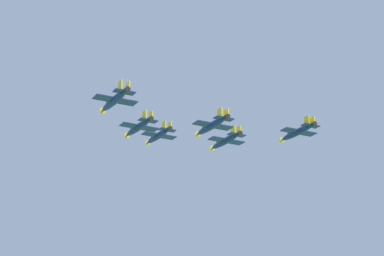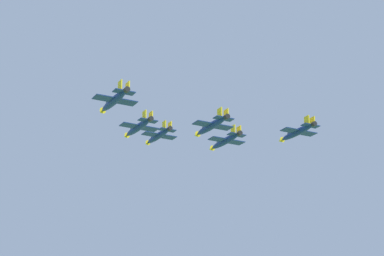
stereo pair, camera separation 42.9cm
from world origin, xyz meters
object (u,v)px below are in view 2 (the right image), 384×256
(jet_lead, at_px, (158,136))
(jet_slot_rear, at_px, (211,126))
(jet_right_wingman, at_px, (225,141))
(jet_left_outer, at_px, (114,101))
(jet_left_wingman, at_px, (138,127))
(jet_right_outer, at_px, (297,132))

(jet_lead, height_order, jet_slot_rear, jet_lead)
(jet_lead, relative_size, jet_right_wingman, 0.98)
(jet_right_wingman, xyz_separation_m, jet_left_outer, (-23.56, -36.94, -0.85))
(jet_lead, height_order, jet_right_wingman, jet_lead)
(jet_left_wingman, distance_m, jet_right_outer, 43.82)
(jet_right_outer, height_order, jet_slot_rear, jet_right_outer)
(jet_left_wingman, xyz_separation_m, jet_right_wingman, (21.99, 16.01, 0.44))
(jet_right_wingman, bearing_deg, jet_left_wingman, 89.74)
(jet_left_outer, distance_m, jet_slot_rear, 27.26)
(jet_right_outer, xyz_separation_m, jet_slot_rear, (-21.99, -16.01, -2.73))
(jet_left_wingman, xyz_separation_m, jet_slot_rear, (20.41, -4.93, -2.32))
(jet_slot_rear, bearing_deg, jet_right_outer, -90.16)
(jet_left_wingman, relative_size, jet_left_outer, 0.96)
(jet_lead, height_order, jet_left_wingman, jet_lead)
(jet_left_wingman, bearing_deg, jet_left_outer, 138.95)
(jet_left_wingman, height_order, jet_right_outer, jet_right_outer)
(jet_left_wingman, bearing_deg, jet_slot_rear, -140.32)
(jet_slot_rear, bearing_deg, jet_left_wingman, 40.20)
(jet_lead, distance_m, jet_left_outer, 42.29)
(jet_lead, distance_m, jet_right_wingman, 21.41)
(jet_slot_rear, bearing_deg, jet_lead, -0.16)
(jet_left_wingman, height_order, jet_slot_rear, jet_left_wingman)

